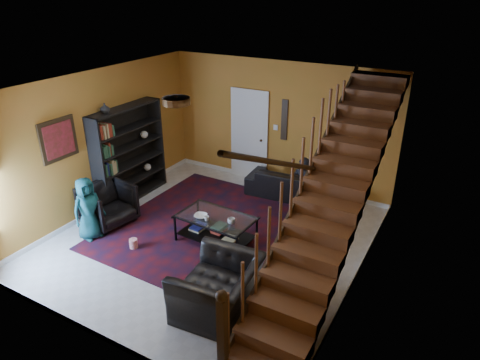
% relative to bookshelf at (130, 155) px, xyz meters
% --- Properties ---
extents(floor, '(5.50, 5.50, 0.00)m').
position_rel_bookshelf_xyz_m(floor, '(2.40, -0.60, -0.96)').
color(floor, beige).
rests_on(floor, ground).
extents(room, '(5.50, 5.50, 5.50)m').
position_rel_bookshelf_xyz_m(room, '(1.07, 0.73, -0.91)').
color(room, '#C0702A').
rests_on(room, ground).
extents(staircase, '(0.95, 5.02, 3.18)m').
position_rel_bookshelf_xyz_m(staircase, '(4.53, -0.60, 0.43)').
color(staircase, brown).
rests_on(staircase, floor).
extents(bookshelf, '(0.35, 1.80, 2.00)m').
position_rel_bookshelf_xyz_m(bookshelf, '(0.00, 0.00, 0.00)').
color(bookshelf, black).
rests_on(bookshelf, floor).
extents(door, '(0.82, 0.05, 2.05)m').
position_rel_bookshelf_xyz_m(door, '(1.70, 2.12, 0.06)').
color(door, silver).
rests_on(door, floor).
extents(framed_picture, '(0.04, 0.74, 0.74)m').
position_rel_bookshelf_xyz_m(framed_picture, '(-0.17, -1.50, 0.79)').
color(framed_picture, maroon).
rests_on(framed_picture, room).
extents(wall_hanging, '(0.14, 0.03, 0.90)m').
position_rel_bookshelf_xyz_m(wall_hanging, '(2.55, 2.13, 0.59)').
color(wall_hanging, black).
rests_on(wall_hanging, room).
extents(ceiling_fixture, '(0.40, 0.40, 0.10)m').
position_rel_bookshelf_xyz_m(ceiling_fixture, '(2.40, -1.40, 1.78)').
color(ceiling_fixture, '#3F2814').
rests_on(ceiling_fixture, room).
extents(rug, '(3.35, 3.81, 0.02)m').
position_rel_bookshelf_xyz_m(rug, '(2.07, -0.27, -0.96)').
color(rug, '#490D11').
rests_on(rug, floor).
extents(sofa, '(2.11, 0.96, 0.60)m').
position_rel_bookshelf_xyz_m(sofa, '(3.06, 1.70, -0.66)').
color(sofa, black).
rests_on(sofa, floor).
extents(armchair_left, '(1.00, 0.98, 0.79)m').
position_rel_bookshelf_xyz_m(armchair_left, '(0.35, -1.07, -0.57)').
color(armchair_left, black).
rests_on(armchair_left, floor).
extents(armchair_right, '(1.15, 1.28, 0.78)m').
position_rel_bookshelf_xyz_m(armchair_right, '(3.49, -2.11, -0.58)').
color(armchair_right, black).
rests_on(armchair_right, floor).
extents(person_adult_a, '(0.55, 0.40, 1.39)m').
position_rel_bookshelf_xyz_m(person_adult_a, '(3.22, 1.75, -0.72)').
color(person_adult_a, black).
rests_on(person_adult_a, sofa).
extents(person_adult_b, '(0.63, 0.52, 1.20)m').
position_rel_bookshelf_xyz_m(person_adult_b, '(3.54, 1.75, -0.81)').
color(person_adult_b, black).
rests_on(person_adult_b, sofa).
extents(person_child, '(0.49, 0.65, 1.19)m').
position_rel_bookshelf_xyz_m(person_child, '(0.45, -1.63, -0.37)').
color(person_child, '#18545D').
rests_on(person_child, armchair_left).
extents(coffee_table, '(1.38, 0.86, 0.51)m').
position_rel_bookshelf_xyz_m(coffee_table, '(2.51, -0.62, -0.67)').
color(coffee_table, black).
rests_on(coffee_table, floor).
extents(cup_a, '(0.14, 0.14, 0.10)m').
position_rel_bookshelf_xyz_m(cup_a, '(2.87, -0.69, -0.41)').
color(cup_a, '#999999').
rests_on(cup_a, coffee_table).
extents(cup_b, '(0.11, 0.11, 0.08)m').
position_rel_bookshelf_xyz_m(cup_b, '(2.44, -0.81, -0.42)').
color(cup_b, '#999999').
rests_on(cup_b, coffee_table).
extents(bowl, '(0.27, 0.27, 0.05)m').
position_rel_bookshelf_xyz_m(bowl, '(2.29, -0.77, -0.43)').
color(bowl, '#999999').
rests_on(bowl, coffee_table).
extents(vase, '(0.18, 0.18, 0.19)m').
position_rel_bookshelf_xyz_m(vase, '(-0.00, -0.50, 1.13)').
color(vase, '#999999').
rests_on(vase, bookshelf).
extents(popcorn_bucket, '(0.16, 0.16, 0.17)m').
position_rel_bookshelf_xyz_m(popcorn_bucket, '(1.37, -1.53, -0.86)').
color(popcorn_bucket, red).
rests_on(popcorn_bucket, rug).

